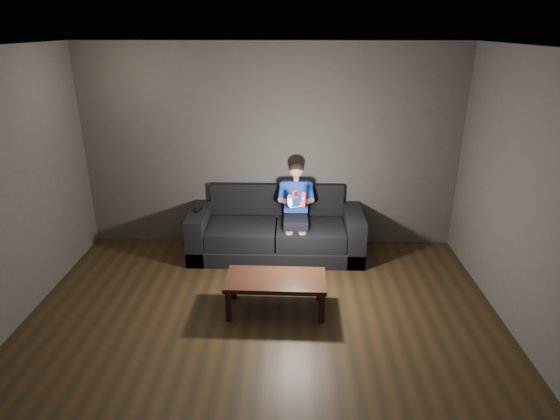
{
  "coord_description": "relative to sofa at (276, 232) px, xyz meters",
  "views": [
    {
      "loc": [
        0.29,
        -3.55,
        2.87
      ],
      "look_at": [
        0.15,
        1.55,
        0.85
      ],
      "focal_mm": 30.0,
      "sensor_mm": 36.0,
      "label": 1
    }
  ],
  "objects": [
    {
      "name": "nunchuk_white",
      "position": [
        0.18,
        -0.5,
        0.63
      ],
      "size": [
        0.09,
        0.11,
        0.17
      ],
      "color": "silver",
      "rests_on": "child"
    },
    {
      "name": "back_wall",
      "position": [
        -0.08,
        0.33,
        1.07
      ],
      "size": [
        5.0,
        0.04,
        2.7
      ],
      "primitive_type": "cube",
      "color": "#3A3632",
      "rests_on": "ground"
    },
    {
      "name": "sofa",
      "position": [
        0.0,
        0.0,
        0.0
      ],
      "size": [
        2.26,
        0.97,
        0.87
      ],
      "color": "black",
      "rests_on": "floor"
    },
    {
      "name": "coffee_table",
      "position": [
        0.04,
        -1.4,
        0.05
      ],
      "size": [
        1.07,
        0.55,
        0.38
      ],
      "color": "black",
      "rests_on": "floor"
    },
    {
      "name": "wii_remote_red",
      "position": [
        0.34,
        -0.5,
        0.66
      ],
      "size": [
        0.06,
        0.07,
        0.18
      ],
      "color": "red",
      "rests_on": "child"
    },
    {
      "name": "floor",
      "position": [
        -0.08,
        -2.17,
        -0.28
      ],
      "size": [
        5.0,
        5.0,
        0.0
      ],
      "primitive_type": "plane",
      "color": "black",
      "rests_on": "ground"
    },
    {
      "name": "wii_remote_black",
      "position": [
        -1.02,
        -0.08,
        0.35
      ],
      "size": [
        0.08,
        0.16,
        0.03
      ],
      "color": "black",
      "rests_on": "sofa"
    },
    {
      "name": "child",
      "position": [
        0.26,
        -0.06,
        0.45
      ],
      "size": [
        0.46,
        0.57,
        1.14
      ],
      "color": "black",
      "rests_on": "sofa"
    },
    {
      "name": "ceiling",
      "position": [
        -0.08,
        -2.17,
        2.42
      ],
      "size": [
        5.0,
        5.0,
        0.02
      ],
      "primitive_type": "cube",
      "color": "silver",
      "rests_on": "back_wall"
    }
  ]
}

